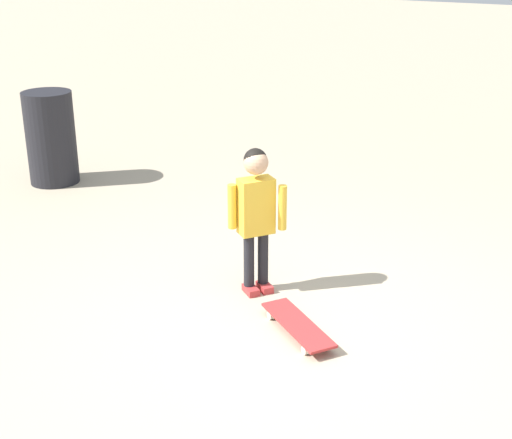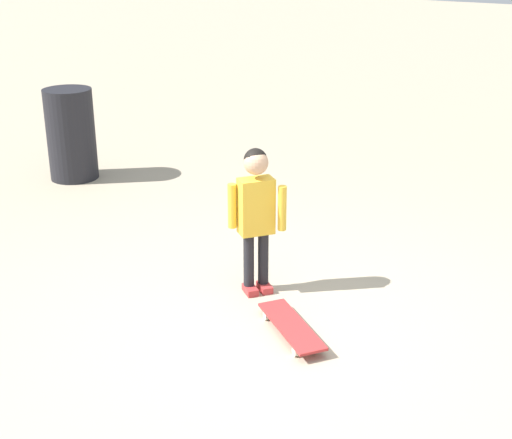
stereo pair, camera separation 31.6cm
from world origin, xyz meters
name	(u,v)px [view 2 (the right image)]	position (x,y,z in m)	size (l,w,h in m)	color
ground_plane	(274,339)	(0.00, 0.00, 0.00)	(50.00, 50.00, 0.00)	tan
child_person	(256,205)	(0.48, -0.50, 0.66)	(0.37, 0.28, 1.06)	black
skateboard	(291,326)	(-0.06, -0.11, 0.06)	(0.67, 0.54, 0.07)	#B22D2D
trash_bin	(71,134)	(3.53, -1.54, 0.47)	(0.50, 0.50, 0.95)	black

